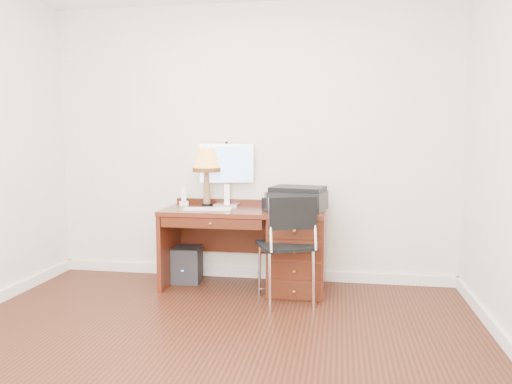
% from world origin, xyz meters
% --- Properties ---
extents(ground, '(4.00, 4.00, 0.00)m').
position_xyz_m(ground, '(0.00, 0.00, 0.00)').
color(ground, black).
rests_on(ground, ground).
extents(room_shell, '(4.00, 4.00, 4.00)m').
position_xyz_m(room_shell, '(0.00, 0.63, 0.05)').
color(room_shell, white).
rests_on(room_shell, ground).
extents(desk, '(1.50, 0.67, 0.75)m').
position_xyz_m(desk, '(0.32, 1.40, 0.41)').
color(desk, '#552011').
rests_on(desk, ground).
extents(monitor, '(0.52, 0.21, 0.60)m').
position_xyz_m(monitor, '(-0.21, 1.63, 1.13)').
color(monitor, silver).
rests_on(monitor, desk).
extents(keyboard, '(0.45, 0.18, 0.02)m').
position_xyz_m(keyboard, '(-0.32, 1.29, 0.76)').
color(keyboard, white).
rests_on(keyboard, desk).
extents(mouse_pad, '(0.20, 0.20, 0.04)m').
position_xyz_m(mouse_pad, '(0.29, 1.32, 0.76)').
color(mouse_pad, black).
rests_on(mouse_pad, desk).
extents(printer, '(0.55, 0.46, 0.22)m').
position_xyz_m(printer, '(0.50, 1.41, 0.86)').
color(printer, black).
rests_on(printer, desk).
extents(leg_lamp, '(0.27, 0.27, 0.56)m').
position_xyz_m(leg_lamp, '(-0.41, 1.57, 1.16)').
color(leg_lamp, black).
rests_on(leg_lamp, desk).
extents(phone, '(0.11, 0.11, 0.18)m').
position_xyz_m(phone, '(-0.63, 1.53, 0.80)').
color(phone, white).
rests_on(phone, desk).
extents(pen_cup, '(0.08, 0.08, 0.10)m').
position_xyz_m(pen_cup, '(0.19, 1.49, 0.80)').
color(pen_cup, black).
rests_on(pen_cup, desk).
extents(chair, '(0.57, 0.58, 0.93)m').
position_xyz_m(chair, '(0.43, 0.98, 0.57)').
color(chair, black).
rests_on(chair, ground).
extents(equipment_box, '(0.32, 0.32, 0.34)m').
position_xyz_m(equipment_box, '(-0.61, 1.50, 0.17)').
color(equipment_box, black).
rests_on(equipment_box, ground).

